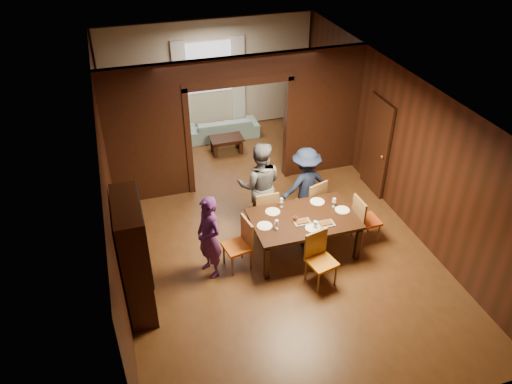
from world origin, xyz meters
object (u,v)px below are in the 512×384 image
object	(u,v)px
person_purple	(209,237)
chair_right	(367,219)
chair_left	(237,245)
chair_far_l	(264,210)
sofa	(223,128)
person_navy	(305,184)
person_grey	(260,185)
hutch	(134,257)
coffee_table	(227,145)
chair_far_r	(310,200)
chair_near	(322,261)
dining_table	(303,234)

from	to	relation	value
person_purple	chair_right	size ratio (longest dim) A/B	1.60
chair_left	chair_far_l	size ratio (longest dim) A/B	1.00
chair_right	sofa	bearing A→B (deg)	15.35
sofa	chair_left	xyz separation A→B (m)	(-0.96, -4.94, 0.22)
person_navy	sofa	bearing A→B (deg)	-89.06
person_purple	person_grey	size ratio (longest dim) A/B	0.86
sofa	hutch	size ratio (longest dim) A/B	0.91
sofa	coffee_table	world-z (taller)	sofa
coffee_table	chair_right	world-z (taller)	chair_right
chair_far_r	coffee_table	bearing A→B (deg)	-92.93
person_navy	coffee_table	size ratio (longest dim) A/B	1.95
chair_near	chair_right	bearing A→B (deg)	19.64
chair_left	person_navy	bearing A→B (deg)	112.18
hutch	sofa	bearing A→B (deg)	63.27
chair_right	chair_far_r	size ratio (longest dim) A/B	1.00
dining_table	chair_right	size ratio (longest dim) A/B	1.94
sofa	chair_left	distance (m)	5.04
person_navy	hutch	world-z (taller)	hutch
dining_table	chair_far_l	xyz separation A→B (m)	(-0.49, 0.79, 0.10)
chair_right	person_navy	bearing A→B (deg)	37.37
chair_near	hutch	xyz separation A→B (m)	(-2.99, 0.40, 0.52)
dining_table	hutch	distance (m)	3.10
dining_table	chair_near	distance (m)	0.88
person_purple	person_navy	distance (m)	2.40
chair_left	chair_far_r	distance (m)	1.97
dining_table	chair_far_l	size ratio (longest dim) A/B	1.94
sofa	chair_left	world-z (taller)	chair_left
dining_table	person_purple	bearing A→B (deg)	-177.55
chair_left	chair_right	world-z (taller)	same
person_purple	person_navy	bearing A→B (deg)	93.89
person_grey	chair_far_l	distance (m)	0.48
sofa	chair_near	xyz separation A→B (m)	(0.29, -5.75, 0.22)
dining_table	person_navy	bearing A→B (deg)	67.09
chair_right	hutch	world-z (taller)	hutch
sofa	chair_far_l	xyz separation A→B (m)	(-0.19, -4.08, 0.22)
person_navy	chair_near	size ratio (longest dim) A/B	1.61
person_grey	chair_far_l	xyz separation A→B (m)	(0.01, -0.24, -0.42)
chair_far_r	dining_table	bearing A→B (deg)	41.51
chair_left	chair_near	size ratio (longest dim) A/B	1.00
dining_table	hutch	bearing A→B (deg)	-170.96
coffee_table	chair_far_l	bearing A→B (deg)	-91.40
sofa	person_grey	bearing A→B (deg)	87.67
sofa	chair_right	size ratio (longest dim) A/B	1.88
chair_far_l	hutch	distance (m)	2.86
sofa	person_navy	bearing A→B (deg)	101.13
chair_left	hutch	world-z (taller)	hutch
chair_far_l	chair_far_r	size ratio (longest dim) A/B	1.00
chair_near	chair_far_r	bearing A→B (deg)	60.53
person_purple	chair_far_l	bearing A→B (deg)	102.62
person_grey	chair_left	xyz separation A→B (m)	(-0.76, -1.10, -0.42)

